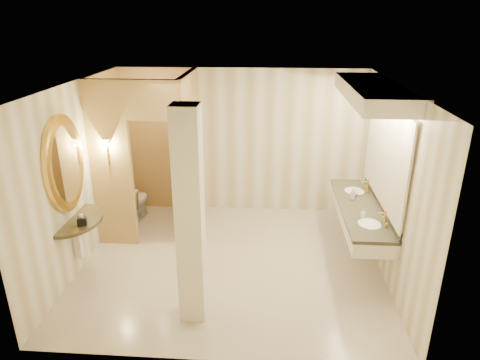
% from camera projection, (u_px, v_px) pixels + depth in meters
% --- Properties ---
extents(floor, '(4.50, 4.50, 0.00)m').
position_uv_depth(floor, '(231.00, 263.00, 6.59)').
color(floor, beige).
rests_on(floor, ground).
extents(ceiling, '(4.50, 4.50, 0.00)m').
position_uv_depth(ceiling, '(230.00, 86.00, 5.61)').
color(ceiling, white).
rests_on(ceiling, wall_back).
extents(wall_back, '(4.50, 0.02, 2.70)m').
position_uv_depth(wall_back, '(240.00, 142.00, 7.96)').
color(wall_back, '#EFE7CF').
rests_on(wall_back, floor).
extents(wall_front, '(4.50, 0.02, 2.70)m').
position_uv_depth(wall_front, '(212.00, 255.00, 4.24)').
color(wall_front, '#EFE7CF').
rests_on(wall_front, floor).
extents(wall_left, '(0.02, 4.00, 2.70)m').
position_uv_depth(wall_left, '(77.00, 177.00, 6.24)').
color(wall_left, '#EFE7CF').
rests_on(wall_left, floor).
extents(wall_right, '(0.02, 4.00, 2.70)m').
position_uv_depth(wall_right, '(391.00, 185.00, 5.95)').
color(wall_right, '#EFE7CF').
rests_on(wall_right, floor).
extents(toilet_closet, '(1.50, 1.55, 2.70)m').
position_uv_depth(toilet_closet, '(169.00, 156.00, 7.06)').
color(toilet_closet, '#DBBC73').
rests_on(toilet_closet, floor).
extents(wall_sconce, '(0.14, 0.14, 0.42)m').
position_uv_depth(wall_sconce, '(107.00, 144.00, 6.48)').
color(wall_sconce, '#B8963B').
rests_on(wall_sconce, toilet_closet).
extents(vanity, '(0.75, 2.36, 2.09)m').
position_uv_depth(vanity, '(369.00, 159.00, 6.18)').
color(vanity, white).
rests_on(vanity, floor).
extents(console_shelf, '(1.03, 1.03, 1.97)m').
position_uv_depth(console_shelf, '(68.00, 188.00, 5.87)').
color(console_shelf, black).
rests_on(console_shelf, floor).
extents(pillar, '(0.31, 0.31, 2.70)m').
position_uv_depth(pillar, '(190.00, 219.00, 4.98)').
color(pillar, white).
rests_on(pillar, floor).
extents(tissue_box, '(0.15, 0.15, 0.12)m').
position_uv_depth(tissue_box, '(82.00, 221.00, 5.85)').
color(tissue_box, black).
rests_on(tissue_box, console_shelf).
extents(toilet, '(0.49, 0.74, 0.70)m').
position_uv_depth(toilet, '(135.00, 201.00, 7.88)').
color(toilet, white).
rests_on(toilet, floor).
extents(soap_bottle_a, '(0.06, 0.06, 0.13)m').
position_uv_depth(soap_bottle_a, '(363.00, 214.00, 6.05)').
color(soap_bottle_a, beige).
rests_on(soap_bottle_a, vanity).
extents(soap_bottle_b, '(0.12, 0.12, 0.13)m').
position_uv_depth(soap_bottle_b, '(356.00, 192.00, 6.80)').
color(soap_bottle_b, silver).
rests_on(soap_bottle_b, vanity).
extents(soap_bottle_c, '(0.09, 0.09, 0.21)m').
position_uv_depth(soap_bottle_c, '(353.00, 193.00, 6.64)').
color(soap_bottle_c, '#C6B28C').
rests_on(soap_bottle_c, vanity).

